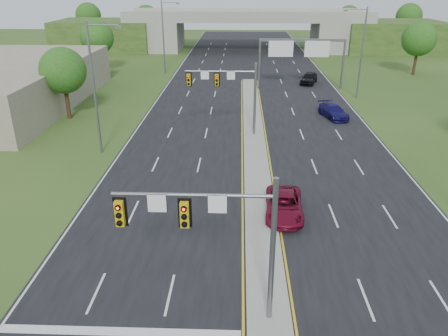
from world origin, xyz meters
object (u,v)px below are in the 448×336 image
car_far_a (284,205)px  overpass (247,33)px  signal_mast_near (218,229)px  sign_gantry (301,50)px  car_far_c (309,78)px  signal_mast_far (231,87)px  car_far_b (333,111)px

car_far_a → overpass: bearing=94.6°
overpass → signal_mast_near: bearing=-91.6°
signal_mast_near → sign_gantry: (8.95, 44.99, 0.51)m
car_far_c → car_far_a: bearing=-81.5°
sign_gantry → signal_mast_far: bearing=-114.1°
signal_mast_far → overpass: 55.13m
signal_mast_near → car_far_b: signal_mast_near is taller
signal_mast_near → overpass: 80.11m
car_far_a → sign_gantry: bearing=85.1°
car_far_a → car_far_b: 22.96m
signal_mast_near → car_far_a: size_ratio=1.39×
signal_mast_near → car_far_c: signal_mast_near is taller
sign_gantry → overpass: bearing=100.8°
car_far_a → signal_mast_far: bearing=107.1°
signal_mast_far → sign_gantry: size_ratio=0.60×
car_far_c → signal_mast_near: bearing=-83.8°
sign_gantry → car_far_c: (1.88, 3.22, -4.41)m
car_far_b → car_far_c: bearing=75.9°
overpass → car_far_c: 33.10m
signal_mast_far → car_far_c: 25.91m
car_far_c → car_far_b: bearing=-70.2°
overpass → sign_gantry: bearing=-79.2°
car_far_b → car_far_a: bearing=-123.7°
car_far_a → car_far_c: size_ratio=1.07×
signal_mast_near → car_far_b: size_ratio=1.46×
sign_gantry → car_far_c: sign_gantry is taller
signal_mast_near → car_far_c: size_ratio=1.48×
car_far_a → car_far_b: size_ratio=1.05×
car_far_a → car_far_b: bearing=74.8°
signal_mast_near → overpass: size_ratio=0.09×
signal_mast_far → overpass: bearing=87.6°
signal_mast_far → car_far_b: 13.39m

